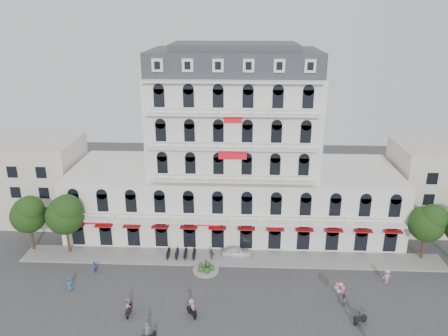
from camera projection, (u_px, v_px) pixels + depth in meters
ground at (229, 303)px, 46.84m from camera, size 120.00×120.00×0.00m
sidewalk at (231, 258)px, 55.28m from camera, size 53.00×4.00×0.16m
main_building at (234, 161)px, 60.41m from camera, size 45.00×15.00×25.80m
flank_building_west at (32, 179)px, 64.88m from camera, size 14.00×10.00×12.00m
flank_building_east at (443, 186)px, 62.39m from camera, size 14.00×10.00×12.00m
traffic_island at (206, 269)px, 52.53m from camera, size 3.20×3.20×1.60m
parked_scooter_row at (181, 258)px, 55.38m from camera, size 4.40×1.80×1.10m
tree_west_outer at (28, 213)px, 55.50m from camera, size 4.50×4.48×7.76m
tree_west_inner at (65, 213)px, 54.71m from camera, size 4.76×4.76×8.25m
tree_east_inner at (428, 222)px, 53.48m from camera, size 4.40×4.37×7.57m
parked_car at (237, 252)px, 55.53m from camera, size 3.83×1.63×1.29m
rider_west at (148, 334)px, 40.85m from camera, size 1.51×1.08×2.24m
rider_southwest at (129, 307)px, 44.63m from camera, size 0.60×1.70×2.00m
rider_northeast at (361, 315)px, 43.39m from camera, size 1.55×1.02×2.15m
rider_center at (192, 307)px, 44.46m from camera, size 1.19×1.42×2.06m
pedestrian_left at (69, 284)px, 48.75m from camera, size 0.82×0.59×1.57m
pedestrian_mid at (212, 255)px, 54.63m from camera, size 1.01×0.85×1.62m
pedestrian_right at (387, 276)px, 49.95m from camera, size 1.31×1.00×1.80m
pedestrian_far at (95, 267)px, 52.00m from camera, size 0.58×0.65×1.50m
balloon_vendor at (342, 294)px, 46.10m from camera, size 1.40×1.29×2.45m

